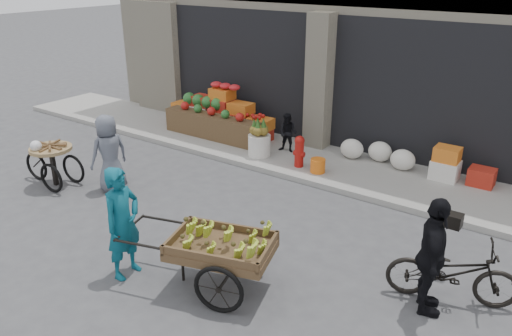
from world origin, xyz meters
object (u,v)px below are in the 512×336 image
Objects in this scene: pineapple_bin at (259,145)px; bicycle at (452,272)px; vendor_grey at (109,153)px; tricycle_cart at (52,159)px; orange_bucket at (318,166)px; banana_cart at (218,244)px; vendor_woman at (123,223)px; seated_person at (288,133)px; cyclist at (432,257)px; fire_hydrant at (299,150)px.

pineapple_bin is 0.30× the size of bicycle.
tricycle_cart is at bearing -51.27° from vendor_grey.
banana_cart is at bearing -79.86° from orange_bucket.
vendor_woman is at bearing -24.95° from tricycle_cart.
cyclist is at bearing -50.06° from seated_person.
tricycle_cart is (-4.27, -3.49, 0.30)m from orange_bucket.
cyclist is (3.32, -3.10, 0.55)m from orange_bucket.
vendor_grey reaches higher than banana_cart.
bicycle is (3.52, -2.70, 0.18)m from orange_bucket.
bicycle is 0.58m from cyclist.
vendor_woman is at bearing 67.01° from vendor_grey.
fire_hydrant is 0.96m from seated_person.
fire_hydrant is at bearing 30.75° from cyclist.
pineapple_bin is at bearing 176.42° from orange_bucket.
cyclist is at bearing -43.05° from orange_bucket.
cyclist is (7.59, 0.40, 0.26)m from tricycle_cart.
seated_person is 5.55m from vendor_woman.
tricycle_cart reaches higher than bicycle.
seated_person is 5.90m from cyclist.
cyclist is (4.92, -3.20, 0.45)m from pineapple_bin.
vendor_woman reaches higher than cyclist.
vendor_woman is 3.17m from vendor_grey.
vendor_woman is 0.99× the size of bicycle.
cyclist is at bearing 133.71° from bicycle.
banana_cart is 1.62× the size of vendor_grey.
pineapple_bin is at bearing 47.89° from tricycle_cart.
orange_bucket is at bearing -10.69° from vendor_woman.
tricycle_cart reaches higher than fire_hydrant.
vendor_woman reaches higher than vendor_grey.
vendor_grey is at bearing -127.94° from seated_person.
tricycle_cart is 0.92× the size of vendor_grey.
fire_hydrant is 0.49× the size of tricycle_cart.
orange_bucket is 0.20× the size of vendor_grey.
tricycle_cart is (-3.71, 1.31, -0.29)m from vendor_woman.
vendor_woman is at bearing -78.12° from pineapple_bin.
pineapple_bin is at bearing 41.60° from bicycle.
fire_hydrant is at bearing 151.66° from vendor_grey.
fire_hydrant reaches higher than pineapple_bin.
bicycle reaches higher than pineapple_bin.
vendor_grey is (-2.56, 1.86, -0.07)m from vendor_woman.
tricycle_cart is 0.88× the size of cyclist.
seated_person is at bearing 34.50° from bicycle.
vendor_woman is (-0.57, -4.81, 0.58)m from orange_bucket.
fire_hydrant is 0.76× the size of seated_person.
vendor_woman is at bearing 97.59° from bicycle.
tricycle_cart reaches higher than pineapple_bin.
cyclist is at bearing -70.19° from vendor_woman.
seated_person is at bearing 165.04° from vendor_grey.
bicycle reaches higher than fire_hydrant.
seated_person is 5.81m from bicycle.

